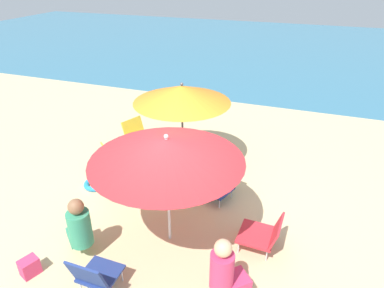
{
  "coord_description": "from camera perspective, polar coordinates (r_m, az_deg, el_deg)",
  "views": [
    {
      "loc": [
        1.71,
        -4.13,
        3.76
      ],
      "look_at": [
        -0.26,
        1.33,
        0.7
      ],
      "focal_mm": 32.41,
      "sensor_mm": 36.0,
      "label": 1
    }
  ],
  "objects": [
    {
      "name": "ground_plane",
      "position": [
        5.85,
        -2.07,
        -12.27
      ],
      "size": [
        40.0,
        40.0,
        0.0
      ],
      "primitive_type": "plane",
      "color": "#D3BC8C"
    },
    {
      "name": "sea_water",
      "position": [
        18.17,
        14.48,
        15.04
      ],
      "size": [
        40.0,
        16.0,
        0.01
      ],
      "primitive_type": "cube",
      "color": "teal",
      "rests_on": "ground_plane"
    },
    {
      "name": "umbrella_red",
      "position": [
        4.62,
        -4.21,
        -0.94
      ],
      "size": [
        2.13,
        2.13,
        1.78
      ],
      "color": "silver",
      "rests_on": "ground_plane"
    },
    {
      "name": "umbrella_orange",
      "position": [
        6.49,
        -1.67,
        8.23
      ],
      "size": [
        1.84,
        1.84,
        1.81
      ],
      "color": "#4C4C51",
      "rests_on": "ground_plane"
    },
    {
      "name": "beach_chair_a",
      "position": [
        7.91,
        -9.1,
        1.79
      ],
      "size": [
        0.65,
        0.68,
        0.64
      ],
      "rotation": [
        0.0,
        0.0,
        -0.37
      ],
      "color": "gold",
      "rests_on": "ground_plane"
    },
    {
      "name": "beach_chair_b",
      "position": [
        5.27,
        11.73,
        -14.23
      ],
      "size": [
        0.61,
        0.57,
        0.55
      ],
      "rotation": [
        0.0,
        0.0,
        -3.18
      ],
      "color": "red",
      "rests_on": "ground_plane"
    },
    {
      "name": "beach_chair_c",
      "position": [
        6.92,
        -12.55,
        -2.4
      ],
      "size": [
        0.71,
        0.71,
        0.66
      ],
      "rotation": [
        0.0,
        0.0,
        0.86
      ],
      "color": "gold",
      "rests_on": "ground_plane"
    },
    {
      "name": "beach_chair_d",
      "position": [
        4.72,
        -15.78,
        -19.99
      ],
      "size": [
        0.48,
        0.55,
        0.68
      ],
      "rotation": [
        0.0,
        0.0,
        1.56
      ],
      "color": "navy",
      "rests_on": "ground_plane"
    },
    {
      "name": "beach_chair_e",
      "position": [
        6.36,
        -10.93,
        -5.35
      ],
      "size": [
        0.68,
        0.71,
        0.62
      ],
      "rotation": [
        0.0,
        0.0,
        1.12
      ],
      "color": "gold",
      "rests_on": "ground_plane"
    },
    {
      "name": "beach_chair_f",
      "position": [
        6.21,
        4.77,
        -6.17
      ],
      "size": [
        0.64,
        0.69,
        0.63
      ],
      "rotation": [
        0.0,
        0.0,
        -1.9
      ],
      "color": "navy",
      "rests_on": "ground_plane"
    },
    {
      "name": "person_a",
      "position": [
        4.43,
        5.53,
        -20.01
      ],
      "size": [
        0.51,
        0.5,
        0.98
      ],
      "rotation": [
        0.0,
        0.0,
        0.75
      ],
      "color": "#DB3866",
      "rests_on": "ground_plane"
    },
    {
      "name": "person_b",
      "position": [
        5.19,
        -18.05,
        -12.87
      ],
      "size": [
        0.53,
        0.51,
        0.99
      ],
      "rotation": [
        0.0,
        0.0,
        2.43
      ],
      "color": "#389970",
      "rests_on": "ground_plane"
    },
    {
      "name": "swim_ring",
      "position": [
        6.83,
        -15.51,
        -6.33
      ],
      "size": [
        0.46,
        0.46,
        0.09
      ],
      "primitive_type": "torus",
      "color": "#238CD8",
      "rests_on": "ground_plane"
    },
    {
      "name": "beach_bag",
      "position": [
        5.41,
        -25.17,
        -17.82
      ],
      "size": [
        0.26,
        0.29,
        0.25
      ],
      "primitive_type": "cube",
      "rotation": [
        0.0,
        0.0,
        4.34
      ],
      "color": "#DB3866",
      "rests_on": "ground_plane"
    }
  ]
}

